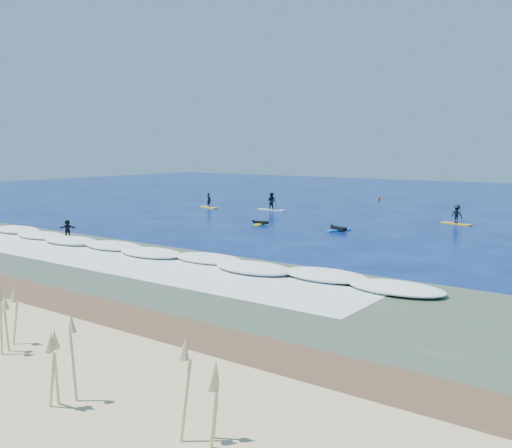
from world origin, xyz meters
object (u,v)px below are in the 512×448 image
Objects in this scene: prone_paddler_near at (260,223)px; prone_paddler_far at (338,229)px; sup_paddler_right at (457,216)px; wave_surfer at (68,230)px; marker_buoy at (379,199)px; sup_paddler_center at (271,203)px; sup_paddler_left at (209,202)px.

prone_paddler_far is at bearing -98.52° from prone_paddler_near.
prone_paddler_far is (-6.58, -9.72, -0.61)m from sup_paddler_right.
marker_buoy is at bearing 42.44° from wave_surfer.
marker_buoy is (-8.10, 26.24, 0.13)m from prone_paddler_far.
prone_paddler_far is at bearing -40.88° from sup_paddler_center.
marker_buoy is (-14.68, 16.52, -0.47)m from sup_paddler_right.
sup_paddler_left is 1.53× the size of wave_surfer.
sup_paddler_right reaches higher than prone_paddler_far.
marker_buoy is at bearing 72.39° from sup_paddler_left.
prone_paddler_near is (-13.91, -10.37, -0.63)m from sup_paddler_right.
sup_paddler_center is at bearing 48.53° from wave_surfer.
sup_paddler_right is at bearing -66.85° from prone_paddler_near.
sup_paddler_center is 15.95m from prone_paddler_far.
sup_paddler_center is (7.20, 1.93, 0.23)m from sup_paddler_left.
sup_paddler_left is 21.46m from prone_paddler_far.
wave_surfer is at bearing -59.10° from sup_paddler_left.
prone_paddler_near is at bearing 27.96° from wave_surfer.
prone_paddler_far is at bearing -72.85° from marker_buoy.
prone_paddler_near is 1.10× the size of wave_surfer.
sup_paddler_right is 4.27× the size of marker_buoy.
sup_paddler_right is 22.10m from marker_buoy.
sup_paddler_left is at bearing 44.52° from prone_paddler_near.
sup_paddler_center is at bearing -106.00° from marker_buoy.
sup_paddler_center reaches higher than sup_paddler_left.
prone_paddler_far reaches higher than prone_paddler_near.
prone_paddler_far is at bearing 9.66° from wave_surfer.
sup_paddler_left is 22.41m from marker_buoy.
prone_paddler_near is at bearing 117.64° from prone_paddler_far.
prone_paddler_far is 1.28× the size of wave_surfer.
sup_paddler_center reaches higher than prone_paddler_near.
sup_paddler_left is 24.33m from wave_surfer.
wave_surfer is (6.69, -23.39, 0.20)m from sup_paddler_left.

